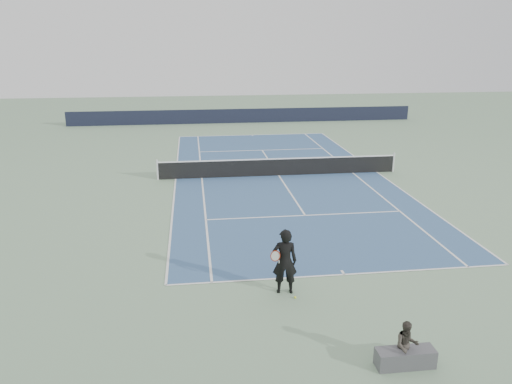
{
  "coord_description": "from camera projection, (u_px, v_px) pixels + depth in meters",
  "views": [
    {
      "loc": [
        -4.53,
        -25.48,
        7.03
      ],
      "look_at": [
        -2.06,
        -6.36,
        1.1
      ],
      "focal_mm": 35.0,
      "sensor_mm": 36.0,
      "label": 1
    }
  ],
  "objects": [
    {
      "name": "windscreen_far",
      "position": [
        244.0,
        116.0,
        43.55
      ],
      "size": [
        30.0,
        0.25,
        1.2
      ],
      "primitive_type": "cube",
      "color": "black",
      "rests_on": "ground"
    },
    {
      "name": "tennis_net",
      "position": [
        279.0,
        167.0,
        26.63
      ],
      "size": [
        12.9,
        0.1,
        1.07
      ],
      "color": "silver",
      "rests_on": "ground"
    },
    {
      "name": "tennis_player",
      "position": [
        285.0,
        261.0,
        14.18
      ],
      "size": [
        0.85,
        0.61,
        1.95
      ],
      "color": "black",
      "rests_on": "ground"
    },
    {
      "name": "tennis_ball",
      "position": [
        295.0,
        297.0,
        14.1
      ],
      "size": [
        0.07,
        0.07,
        0.07
      ],
      "primitive_type": "sphere",
      "color": "yellow",
      "rests_on": "ground"
    },
    {
      "name": "ground",
      "position": [
        279.0,
        176.0,
        26.78
      ],
      "size": [
        80.0,
        80.0,
        0.0
      ],
      "primitive_type": "plane",
      "color": "gray"
    },
    {
      "name": "spectator_bench",
      "position": [
        406.0,
        351.0,
        11.08
      ],
      "size": [
        1.36,
        0.59,
        1.13
      ],
      "color": "#4D4D51",
      "rests_on": "ground"
    },
    {
      "name": "court_surface",
      "position": [
        279.0,
        176.0,
        26.77
      ],
      "size": [
        10.97,
        23.77,
        0.01
      ],
      "primitive_type": "cube",
      "color": "#375782",
      "rests_on": "ground"
    }
  ]
}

